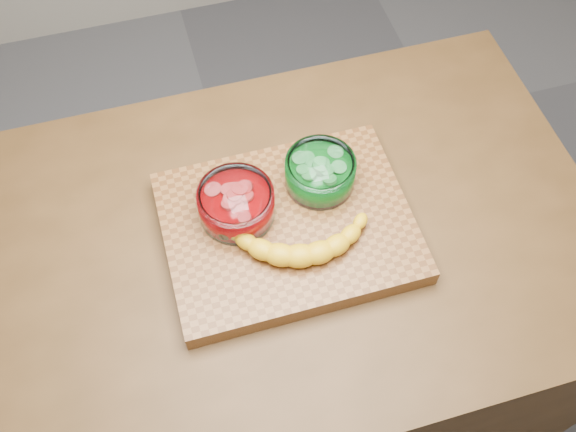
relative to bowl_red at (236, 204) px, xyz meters
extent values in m
plane|color=#5B5B5F|center=(0.08, -0.04, -0.97)|extent=(3.50, 3.50, 0.00)
cube|color=#492F16|center=(0.08, -0.04, -0.52)|extent=(1.20, 0.80, 0.90)
cube|color=brown|center=(0.08, -0.04, -0.05)|extent=(0.45, 0.35, 0.04)
cylinder|color=white|center=(0.00, 0.00, 0.00)|extent=(0.14, 0.14, 0.06)
cylinder|color=red|center=(0.00, 0.00, -0.01)|extent=(0.12, 0.12, 0.04)
cylinder|color=#FF5050|center=(0.00, 0.00, 0.02)|extent=(0.11, 0.11, 0.02)
cylinder|color=white|center=(0.17, 0.03, 0.00)|extent=(0.13, 0.13, 0.06)
cylinder|color=#0E851F|center=(0.17, 0.03, -0.01)|extent=(0.11, 0.11, 0.04)
cylinder|color=#61CE65|center=(0.17, 0.03, 0.02)|extent=(0.10, 0.10, 0.02)
camera|label=1|loc=(-0.08, -0.63, 0.96)|focal=40.00mm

